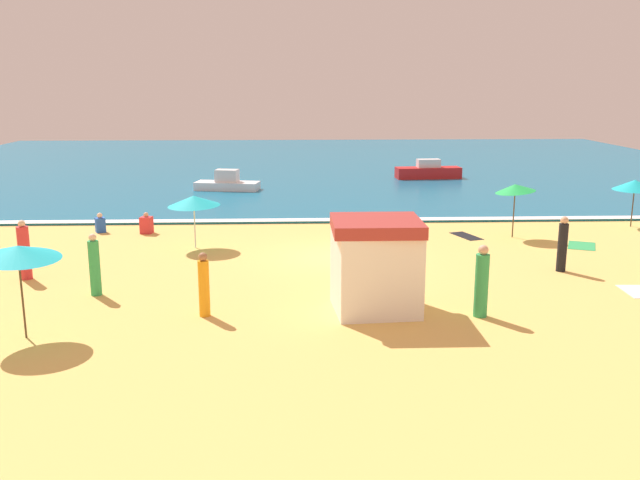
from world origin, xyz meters
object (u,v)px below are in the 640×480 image
object	(u,v)px
beach_umbrella_2	(635,185)
beachgoer_7	(24,252)
beachgoer_8	(482,283)
small_boat_1	(428,171)
beachgoer_10	(100,224)
beach_umbrella_3	(194,201)
beach_umbrella_1	(18,252)
lifeguard_cabana	(376,265)
beach_umbrella_0	(515,188)
beachgoer_12	(95,266)
beachgoer_9	(146,224)
beachgoer_11	(204,286)
beachgoer_2	(562,245)
small_boat_0	(227,183)

from	to	relation	value
beach_umbrella_2	beachgoer_7	world-z (taller)	beach_umbrella_2
beachgoer_8	small_boat_1	distance (m)	26.45
beach_umbrella_2	beachgoer_10	size ratio (longest dim) A/B	3.06
beach_umbrella_3	beachgoer_8	xyz separation A→B (m)	(8.61, -8.12, -0.87)
beach_umbrella_1	small_boat_1	distance (m)	31.27
beachgoer_7	beachgoer_10	distance (m)	6.99
lifeguard_cabana	beachgoer_8	size ratio (longest dim) A/B	1.30
small_boat_1	beach_umbrella_0	bearing A→B (deg)	-89.47
lifeguard_cabana	beach_umbrella_1	bearing A→B (deg)	-168.96
beachgoer_12	beachgoer_10	bearing A→B (deg)	104.20
beachgoer_9	beachgoer_10	size ratio (longest dim) A/B	1.07
beachgoer_10	beachgoer_11	distance (m)	12.12
beach_umbrella_0	beachgoer_2	size ratio (longest dim) A/B	1.22
beach_umbrella_2	beach_umbrella_3	xyz separation A→B (m)	(-18.23, -3.20, -0.02)
lifeguard_cabana	beach_umbrella_2	xyz separation A→B (m)	(12.36, 10.71, 0.52)
beachgoer_10	beachgoer_8	bearing A→B (deg)	-40.57
beach_umbrella_2	beachgoer_9	size ratio (longest dim) A/B	2.85
beachgoer_2	small_boat_1	world-z (taller)	beachgoer_2
beachgoer_8	small_boat_0	bearing A→B (deg)	111.63
beachgoer_8	beachgoer_9	xyz separation A→B (m)	(-10.96, 10.78, -0.56)
beachgoer_7	beachgoer_12	bearing A→B (deg)	-33.90
beach_umbrella_0	beachgoer_7	size ratio (longest dim) A/B	1.18
beachgoer_8	small_boat_0	world-z (taller)	beachgoer_8
beachgoer_8	beachgoer_9	world-z (taller)	beachgoer_8
beachgoer_7	small_boat_1	world-z (taller)	beachgoer_7
lifeguard_cabana	beachgoer_2	bearing A→B (deg)	29.59
beach_umbrella_1	beachgoer_7	world-z (taller)	beach_umbrella_1
beachgoer_12	small_boat_0	bearing A→B (deg)	84.00
beachgoer_7	beachgoer_9	bearing A→B (deg)	70.07
beach_umbrella_0	lifeguard_cabana	bearing A→B (deg)	-126.71
beach_umbrella_3	beachgoer_2	size ratio (longest dim) A/B	1.50
beachgoer_7	small_boat_0	size ratio (longest dim) A/B	0.50
beach_umbrella_0	beach_umbrella_2	world-z (taller)	beach_umbrella_0
small_boat_1	beachgoer_9	bearing A→B (deg)	-133.58
beachgoer_8	beachgoer_7	bearing A→B (deg)	162.92
beachgoer_11	small_boat_0	bearing A→B (deg)	93.58
beachgoer_7	beachgoer_10	xyz separation A→B (m)	(0.46, 6.95, -0.54)
small_boat_1	beachgoer_7	bearing A→B (deg)	-127.73
beachgoer_8	beach_umbrella_3	bearing A→B (deg)	136.68
beachgoer_7	beachgoer_2	bearing A→B (deg)	0.77
beachgoer_2	small_boat_1	distance (m)	21.85
beach_umbrella_2	beachgoer_10	xyz separation A→B (m)	(-22.54, -0.25, -1.46)
beachgoer_11	small_boat_1	size ratio (longest dim) A/B	0.42
beach_umbrella_0	small_boat_1	bearing A→B (deg)	90.53
lifeguard_cabana	small_boat_0	world-z (taller)	lifeguard_cabana
beachgoer_10	beachgoer_11	bearing A→B (deg)	-62.41
beachgoer_7	beach_umbrella_0	bearing A→B (deg)	17.17
lifeguard_cabana	beachgoer_11	world-z (taller)	lifeguard_cabana
lifeguard_cabana	beachgoer_12	bearing A→B (deg)	167.89
beach_umbrella_1	small_boat_1	xyz separation A→B (m)	(15.17, 27.29, -1.62)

